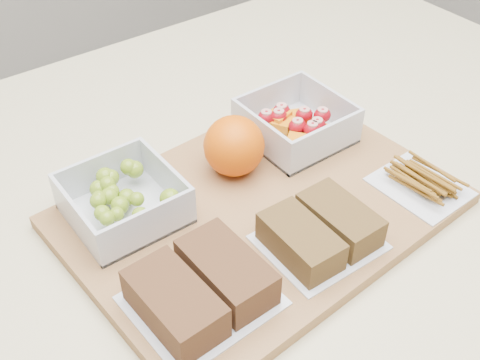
{
  "coord_description": "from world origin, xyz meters",
  "views": [
    {
      "loc": [
        -0.32,
        -0.41,
        1.38
      ],
      "look_at": [
        -0.01,
        0.02,
        0.93
      ],
      "focal_mm": 45.0,
      "sensor_mm": 36.0,
      "label": 1
    }
  ],
  "objects_px": {
    "sandwich_bag_center": "(320,231)",
    "pretzel_bag": "(421,180)",
    "grape_container": "(124,199)",
    "cutting_board": "(260,210)",
    "orange": "(234,146)",
    "fruit_container": "(296,125)",
    "sandwich_bag_left": "(201,288)"
  },
  "relations": [
    {
      "from": "cutting_board",
      "to": "fruit_container",
      "type": "distance_m",
      "value": 0.14
    },
    {
      "from": "grape_container",
      "to": "sandwich_bag_left",
      "type": "xyz_separation_m",
      "value": [
        -0.0,
        -0.15,
        -0.0
      ]
    },
    {
      "from": "fruit_container",
      "to": "sandwich_bag_center",
      "type": "height_order",
      "value": "fruit_container"
    },
    {
      "from": "sandwich_bag_center",
      "to": "sandwich_bag_left",
      "type": "bearing_deg",
      "value": 176.14
    },
    {
      "from": "cutting_board",
      "to": "sandwich_bag_center",
      "type": "height_order",
      "value": "sandwich_bag_center"
    },
    {
      "from": "pretzel_bag",
      "to": "fruit_container",
      "type": "bearing_deg",
      "value": 107.99
    },
    {
      "from": "sandwich_bag_left",
      "to": "fruit_container",
      "type": "bearing_deg",
      "value": 31.38
    },
    {
      "from": "cutting_board",
      "to": "pretzel_bag",
      "type": "relative_size",
      "value": 3.99
    },
    {
      "from": "orange",
      "to": "sandwich_bag_center",
      "type": "distance_m",
      "value": 0.15
    },
    {
      "from": "sandwich_bag_left",
      "to": "pretzel_bag",
      "type": "bearing_deg",
      "value": -2.61
    },
    {
      "from": "sandwich_bag_center",
      "to": "pretzel_bag",
      "type": "bearing_deg",
      "value": -1.45
    },
    {
      "from": "grape_container",
      "to": "pretzel_bag",
      "type": "relative_size",
      "value": 1.09
    },
    {
      "from": "sandwich_bag_left",
      "to": "sandwich_bag_center",
      "type": "xyz_separation_m",
      "value": [
        0.14,
        -0.01,
        -0.0
      ]
    },
    {
      "from": "sandwich_bag_center",
      "to": "pretzel_bag",
      "type": "distance_m",
      "value": 0.16
    },
    {
      "from": "orange",
      "to": "cutting_board",
      "type": "bearing_deg",
      "value": -100.5
    },
    {
      "from": "fruit_container",
      "to": "sandwich_bag_left",
      "type": "bearing_deg",
      "value": -148.62
    },
    {
      "from": "pretzel_bag",
      "to": "grape_container",
      "type": "bearing_deg",
      "value": 150.74
    },
    {
      "from": "fruit_container",
      "to": "sandwich_bag_center",
      "type": "bearing_deg",
      "value": -122.85
    },
    {
      "from": "cutting_board",
      "to": "sandwich_bag_left",
      "type": "distance_m",
      "value": 0.15
    },
    {
      "from": "grape_container",
      "to": "fruit_container",
      "type": "distance_m",
      "value": 0.24
    },
    {
      "from": "grape_container",
      "to": "orange",
      "type": "height_order",
      "value": "orange"
    },
    {
      "from": "cutting_board",
      "to": "orange",
      "type": "relative_size",
      "value": 5.79
    },
    {
      "from": "cutting_board",
      "to": "orange",
      "type": "xyz_separation_m",
      "value": [
        0.01,
        0.07,
        0.04
      ]
    },
    {
      "from": "orange",
      "to": "sandwich_bag_left",
      "type": "bearing_deg",
      "value": -135.03
    },
    {
      "from": "fruit_container",
      "to": "sandwich_bag_center",
      "type": "relative_size",
      "value": 1.0
    },
    {
      "from": "cutting_board",
      "to": "pretzel_bag",
      "type": "xyz_separation_m",
      "value": [
        0.17,
        -0.09,
        0.02
      ]
    },
    {
      "from": "orange",
      "to": "pretzel_bag",
      "type": "bearing_deg",
      "value": -45.02
    },
    {
      "from": "sandwich_bag_left",
      "to": "sandwich_bag_center",
      "type": "bearing_deg",
      "value": -3.86
    },
    {
      "from": "grape_container",
      "to": "orange",
      "type": "xyz_separation_m",
      "value": [
        0.14,
        -0.01,
        0.02
      ]
    },
    {
      "from": "cutting_board",
      "to": "grape_container",
      "type": "bearing_deg",
      "value": 145.06
    },
    {
      "from": "fruit_container",
      "to": "sandwich_bag_left",
      "type": "relative_size",
      "value": 0.88
    },
    {
      "from": "grape_container",
      "to": "sandwich_bag_center",
      "type": "bearing_deg",
      "value": -48.94
    }
  ]
}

